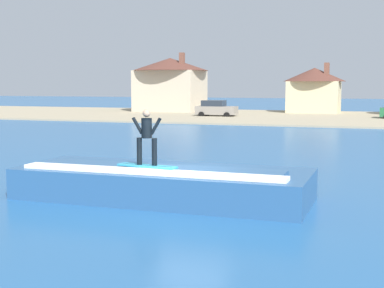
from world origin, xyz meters
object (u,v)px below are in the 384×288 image
(surfboard, at_px, (147,166))
(surfer, at_px, (147,134))
(wave_crest, at_px, (163,183))
(car_near_shore, at_px, (216,109))
(house_with_chimney, at_px, (170,82))
(house_small_cottage, at_px, (314,88))

(surfboard, xyz_separation_m, surfer, (-0.01, 0.01, 0.98))
(wave_crest, height_order, surfboard, surfboard)
(car_near_shore, relative_size, house_with_chimney, 0.45)
(surfer, distance_m, house_with_chimney, 54.69)
(car_near_shore, bearing_deg, surfboard, -75.89)
(wave_crest, distance_m, car_near_shore, 43.21)
(wave_crest, distance_m, surfboard, 0.87)
(surfboard, height_order, house_with_chimney, house_with_chimney)
(wave_crest, distance_m, house_with_chimney, 54.34)
(surfboard, relative_size, house_small_cottage, 0.26)
(wave_crest, bearing_deg, surfboard, -114.62)
(surfboard, relative_size, house_with_chimney, 0.20)
(car_near_shore, relative_size, house_small_cottage, 0.58)
(surfboard, distance_m, car_near_shore, 43.70)
(surfboard, relative_size, surfer, 1.17)
(surfer, height_order, house_with_chimney, house_with_chimney)
(wave_crest, height_order, car_near_shore, car_near_shore)
(surfer, relative_size, house_small_cottage, 0.22)
(house_small_cottage, bearing_deg, wave_crest, -88.14)
(surfer, bearing_deg, wave_crest, 64.36)
(wave_crest, xyz_separation_m, house_with_chimney, (-19.72, 50.52, 3.41))
(wave_crest, xyz_separation_m, surfboard, (-0.26, -0.58, 0.60))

